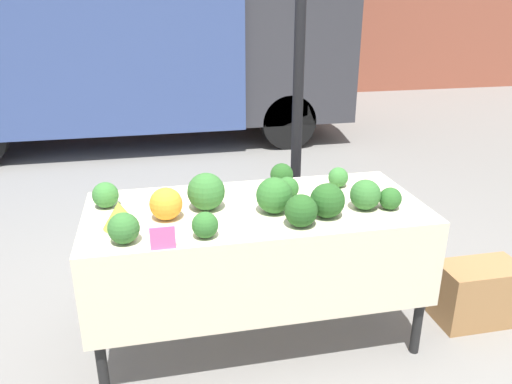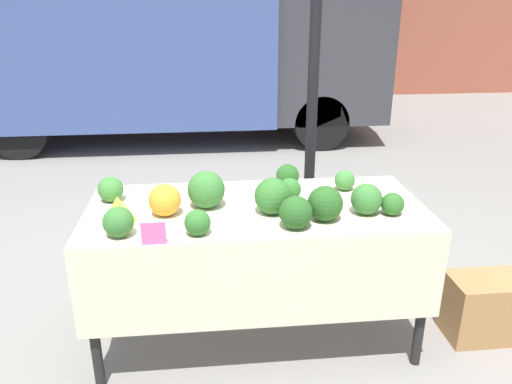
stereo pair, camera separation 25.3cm
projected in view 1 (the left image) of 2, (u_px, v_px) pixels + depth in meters
ground_plane at (256, 333)px, 2.84m from camera, size 40.00×40.00×0.00m
tent_pole at (299, 67)px, 3.14m from camera, size 0.07×0.07×2.76m
parked_truck at (117, 32)px, 6.18m from camera, size 5.35×1.89×2.65m
market_table at (258, 230)px, 2.54m from camera, size 1.73×0.78×0.79m
orange_cauliflower at (166, 204)px, 2.39m from camera, size 0.16×0.16×0.16m
romanesco_head at (119, 215)px, 2.30m from camera, size 0.16×0.16×0.13m
broccoli_head_0 at (205, 225)px, 2.21m from camera, size 0.12×0.12×0.12m
broccoli_head_1 at (274, 195)px, 2.46m from camera, size 0.18×0.18×0.18m
broccoli_head_2 at (124, 228)px, 2.16m from camera, size 0.14×0.14×0.14m
broccoli_head_3 at (365, 195)px, 2.50m from camera, size 0.15×0.15×0.15m
broccoli_head_4 at (105, 195)px, 2.53m from camera, size 0.13×0.13×0.13m
broccoli_head_5 at (338, 177)px, 2.81m from camera, size 0.11×0.11×0.11m
broccoli_head_6 at (206, 192)px, 2.49m from camera, size 0.19×0.19×0.19m
broccoli_head_7 at (390, 199)px, 2.51m from camera, size 0.11×0.11×0.11m
broccoli_head_8 at (282, 175)px, 2.82m from camera, size 0.13×0.13×0.13m
broccoli_head_9 at (327, 201)px, 2.41m from camera, size 0.17×0.17×0.17m
broccoli_head_10 at (301, 211)px, 2.31m from camera, size 0.16×0.16×0.16m
broccoli_head_11 at (287, 188)px, 2.64m from camera, size 0.12×0.12×0.12m
price_sign at (163, 238)px, 2.10m from camera, size 0.11×0.01×0.10m
produce_crate at (478, 293)px, 2.90m from camera, size 0.47×0.27×0.36m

